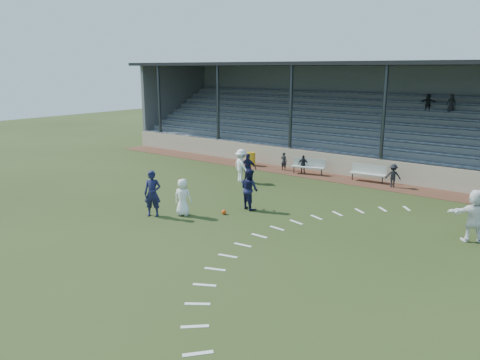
# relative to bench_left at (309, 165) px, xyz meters

# --- Properties ---
(ground) EXTENTS (90.00, 90.00, 0.00)m
(ground) POSITION_rel_bench_left_xyz_m (0.94, -10.50, -0.58)
(ground) COLOR #2A3917
(ground) RESTS_ON ground
(cinder_track) EXTENTS (34.00, 2.00, 0.02)m
(cinder_track) POSITION_rel_bench_left_xyz_m (0.94, 0.00, -0.57)
(cinder_track) COLOR #512E20
(cinder_track) RESTS_ON ground
(retaining_wall) EXTENTS (34.00, 0.18, 1.20)m
(retaining_wall) POSITION_rel_bench_left_xyz_m (0.94, 1.05, 0.02)
(retaining_wall) COLOR beige
(retaining_wall) RESTS_ON ground
(bench_left) EXTENTS (2.04, 0.93, 0.95)m
(bench_left) POSITION_rel_bench_left_xyz_m (0.00, 0.00, 0.00)
(bench_left) COLOR beige
(bench_left) RESTS_ON cinder_track
(bench_right) EXTENTS (2.03, 0.64, 0.95)m
(bench_right) POSITION_rel_bench_left_xyz_m (3.59, 0.38, 0.00)
(bench_right) COLOR beige
(bench_right) RESTS_ON cinder_track
(trash_bin) EXTENTS (0.54, 0.54, 0.87)m
(trash_bin) POSITION_rel_bench_left_xyz_m (-4.24, -0.06, -0.13)
(trash_bin) COLOR gold
(trash_bin) RESTS_ON cinder_track
(football) EXTENTS (0.20, 0.20, 0.20)m
(football) POSITION_rel_bench_left_xyz_m (0.99, -9.23, -0.48)
(football) COLOR #F2460E
(football) RESTS_ON ground
(player_white_lead) EXTENTS (0.92, 0.76, 1.62)m
(player_white_lead) POSITION_rel_bench_left_xyz_m (-0.33, -10.40, 0.22)
(player_white_lead) COLOR white
(player_white_lead) RESTS_ON ground
(player_navy_lead) EXTENTS (0.87, 0.80, 2.00)m
(player_navy_lead) POSITION_rel_bench_left_xyz_m (-1.28, -11.26, 0.41)
(player_navy_lead) COLOR #16183D
(player_navy_lead) RESTS_ON ground
(player_navy_mid) EXTENTS (1.07, 0.93, 1.85)m
(player_navy_mid) POSITION_rel_bench_left_xyz_m (1.39, -7.90, 0.34)
(player_navy_mid) COLOR #16183D
(player_navy_mid) RESTS_ON ground
(player_white_wing) EXTENTS (1.36, 1.08, 1.84)m
(player_white_wing) POSITION_rel_bench_left_xyz_m (-2.05, -3.97, 0.34)
(player_white_wing) COLOR white
(player_white_wing) RESTS_ON ground
(player_navy_wing) EXTENTS (1.03, 0.66, 1.63)m
(player_navy_wing) POSITION_rel_bench_left_xyz_m (-1.61, -3.94, 0.23)
(player_navy_wing) COLOR #16183D
(player_navy_wing) RESTS_ON ground
(player_white_back) EXTENTS (1.87, 1.45, 1.98)m
(player_white_back) POSITION_rel_bench_left_xyz_m (10.34, -6.16, 0.40)
(player_white_back) COLOR white
(player_white_back) RESTS_ON ground
(sub_left_near) EXTENTS (0.42, 0.28, 1.12)m
(sub_left_near) POSITION_rel_bench_left_xyz_m (-1.76, 0.00, -0.00)
(sub_left_near) COLOR black
(sub_left_near) RESTS_ON cinder_track
(sub_left_far) EXTENTS (0.70, 0.47, 1.10)m
(sub_left_far) POSITION_rel_bench_left_xyz_m (-0.36, -0.03, -0.02)
(sub_left_far) COLOR black
(sub_left_far) RESTS_ON cinder_track
(sub_right) EXTENTS (0.92, 0.74, 1.24)m
(sub_right) POSITION_rel_bench_left_xyz_m (5.14, -0.05, 0.06)
(sub_right) COLOR black
(sub_right) RESTS_ON cinder_track
(grandstand) EXTENTS (34.60, 9.00, 6.61)m
(grandstand) POSITION_rel_bench_left_xyz_m (0.94, 5.76, 1.62)
(grandstand) COLOR slate
(grandstand) RESTS_ON ground
(penalty_arc) EXTENTS (3.89, 14.63, 0.01)m
(penalty_arc) POSITION_rel_bench_left_xyz_m (5.06, -10.50, -0.58)
(penalty_arc) COLOR white
(penalty_arc) RESTS_ON ground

